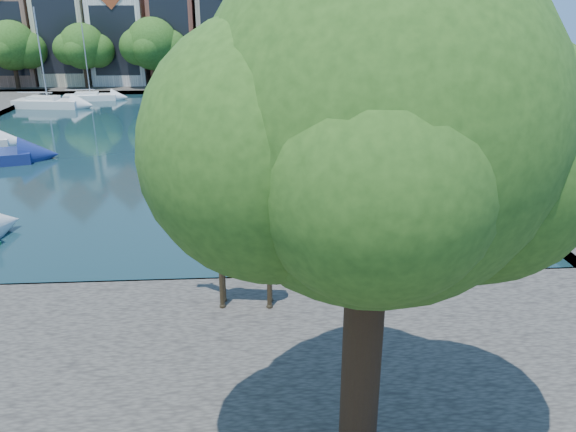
# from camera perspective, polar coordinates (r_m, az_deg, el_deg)

# --- Properties ---
(ground) EXTENTS (160.00, 160.00, 0.00)m
(ground) POSITION_cam_1_polar(r_m,az_deg,el_deg) (21.60, -17.87, -7.44)
(ground) COLOR #38332B
(ground) RESTS_ON ground
(water_basin) EXTENTS (38.00, 50.00, 0.08)m
(water_basin) POSITION_cam_1_polar(r_m,az_deg,el_deg) (43.91, -10.73, 7.49)
(water_basin) COLOR black
(water_basin) RESTS_ON ground
(near_quay) EXTENTS (50.00, 14.00, 0.50)m
(near_quay) POSITION_cam_1_polar(r_m,az_deg,el_deg) (15.89, -23.99, -18.49)
(near_quay) COLOR #4B4741
(near_quay) RESTS_ON ground
(far_quay) EXTENTS (60.00, 16.00, 0.50)m
(far_quay) POSITION_cam_1_polar(r_m,az_deg,el_deg) (75.27, -7.97, 13.23)
(far_quay) COLOR #4B4741
(far_quay) RESTS_ON ground
(right_quay) EXTENTS (14.00, 52.00, 0.50)m
(right_quay) POSITION_cam_1_polar(r_m,az_deg,el_deg) (47.74, 20.86, 7.81)
(right_quay) COLOR #4B4741
(right_quay) RESTS_ON ground
(plane_tree) EXTENTS (8.32, 6.40, 10.62)m
(plane_tree) POSITION_cam_1_polar(r_m,az_deg,el_deg) (9.95, 9.37, 7.88)
(plane_tree) COLOR #332114
(plane_tree) RESTS_ON near_quay
(townhouse_west_end) EXTENTS (5.44, 9.18, 14.93)m
(townhouse_west_end) POSITION_cam_1_polar(r_m,az_deg,el_deg) (79.72, -25.74, 17.03)
(townhouse_west_end) COLOR #835947
(townhouse_west_end) RESTS_ON far_quay
(townhouse_west_mid) EXTENTS (5.94, 9.18, 16.79)m
(townhouse_west_mid) POSITION_cam_1_polar(r_m,az_deg,el_deg) (77.76, -21.54, 18.21)
(townhouse_west_mid) COLOR #C3B996
(townhouse_west_mid) RESTS_ON far_quay
(townhouse_west_inner) EXTENTS (6.43, 9.18, 15.15)m
(townhouse_west_inner) POSITION_cam_1_polar(r_m,az_deg,el_deg) (76.17, -16.56, 18.07)
(townhouse_west_inner) COLOR silver
(townhouse_west_inner) RESTS_ON far_quay
(townhouse_center) EXTENTS (5.44, 9.18, 16.93)m
(townhouse_center) POSITION_cam_1_polar(r_m,az_deg,el_deg) (75.05, -11.52, 19.23)
(townhouse_center) COLOR brown
(townhouse_center) RESTS_ON far_quay
(townhouse_east_inner) EXTENTS (5.94, 9.18, 15.79)m
(townhouse_east_inner) POSITION_cam_1_polar(r_m,az_deg,el_deg) (74.55, -6.65, 19.00)
(townhouse_east_inner) COLOR tan
(townhouse_east_inner) RESTS_ON far_quay
(townhouse_east_mid) EXTENTS (6.43, 9.18, 16.65)m
(townhouse_east_mid) POSITION_cam_1_polar(r_m,az_deg,el_deg) (74.53, -1.36, 19.40)
(townhouse_east_mid) COLOR beige
(townhouse_east_mid) RESTS_ON far_quay
(townhouse_east_end) EXTENTS (5.44, 9.18, 14.43)m
(townhouse_east_end) POSITION_cam_1_polar(r_m,az_deg,el_deg) (75.11, 3.88, 18.62)
(townhouse_east_end) COLOR brown
(townhouse_east_end) RESTS_ON far_quay
(far_tree_far_west) EXTENTS (7.28, 5.60, 7.68)m
(far_tree_far_west) POSITION_cam_1_polar(r_m,az_deg,el_deg) (74.31, -26.19, 15.13)
(far_tree_far_west) COLOR #332114
(far_tree_far_west) RESTS_ON far_quay
(far_tree_west) EXTENTS (6.76, 5.20, 7.36)m
(far_tree_west) POSITION_cam_1_polar(r_m,az_deg,el_deg) (71.76, -20.05, 15.75)
(far_tree_west) COLOR #332114
(far_tree_west) RESTS_ON far_quay
(far_tree_mid_west) EXTENTS (7.80, 6.00, 8.00)m
(far_tree_mid_west) POSITION_cam_1_polar(r_m,az_deg,el_deg) (70.02, -13.51, 16.48)
(far_tree_mid_west) COLOR #332114
(far_tree_mid_west) RESTS_ON far_quay
(far_tree_mid_east) EXTENTS (7.02, 5.40, 7.52)m
(far_tree_mid_east) POSITION_cam_1_polar(r_m,az_deg,el_deg) (69.19, -6.68, 16.71)
(far_tree_mid_east) COLOR #332114
(far_tree_mid_east) RESTS_ON far_quay
(far_tree_east) EXTENTS (7.54, 5.80, 7.84)m
(far_tree_east) POSITION_cam_1_polar(r_m,az_deg,el_deg) (69.27, 0.24, 16.93)
(far_tree_east) COLOR #332114
(far_tree_east) RESTS_ON far_quay
(far_tree_far_east) EXTENTS (6.76, 5.20, 7.36)m
(far_tree_far_east) POSITION_cam_1_polar(r_m,az_deg,el_deg) (70.27, 7.04, 16.71)
(far_tree_far_east) COLOR #332114
(far_tree_far_east) RESTS_ON far_quay
(giraffe_statue) EXTENTS (3.42, 0.70, 4.89)m
(giraffe_statue) POSITION_cam_1_polar(r_m,az_deg,el_deg) (17.88, -5.13, -2.17)
(giraffe_statue) COLOR #392D1C
(giraffe_statue) RESTS_ON near_quay
(sailboat_left_d) EXTENTS (6.73, 3.11, 9.52)m
(sailboat_left_d) POSITION_cam_1_polar(r_m,az_deg,el_deg) (62.10, -23.22, 10.63)
(sailboat_left_d) COLOR silver
(sailboat_left_d) RESTS_ON water_basin
(sailboat_left_e) EXTENTS (5.61, 2.53, 7.88)m
(sailboat_left_e) POSITION_cam_1_polar(r_m,az_deg,el_deg) (65.50, -19.44, 11.44)
(sailboat_left_e) COLOR white
(sailboat_left_e) RESTS_ON water_basin
(sailboat_right_a) EXTENTS (5.28, 2.01, 9.01)m
(sailboat_right_a) POSITION_cam_1_polar(r_m,az_deg,el_deg) (25.48, 14.15, -1.27)
(sailboat_right_a) COLOR white
(sailboat_right_a) RESTS_ON water_basin
(sailboat_right_b) EXTENTS (6.04, 2.96, 10.10)m
(sailboat_right_b) POSITION_cam_1_polar(r_m,az_deg,el_deg) (34.85, 12.50, 4.81)
(sailboat_right_b) COLOR navy
(sailboat_right_b) RESTS_ON water_basin
(sailboat_right_c) EXTENTS (4.83, 2.58, 9.67)m
(sailboat_right_c) POSITION_cam_1_polar(r_m,az_deg,el_deg) (49.57, 7.68, 9.84)
(sailboat_right_c) COLOR white
(sailboat_right_c) RESTS_ON water_basin
(sailboat_right_d) EXTENTS (4.69, 2.04, 8.15)m
(sailboat_right_d) POSITION_cam_1_polar(r_m,az_deg,el_deg) (58.08, 5.18, 11.47)
(sailboat_right_d) COLOR white
(sailboat_right_d) RESTS_ON water_basin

